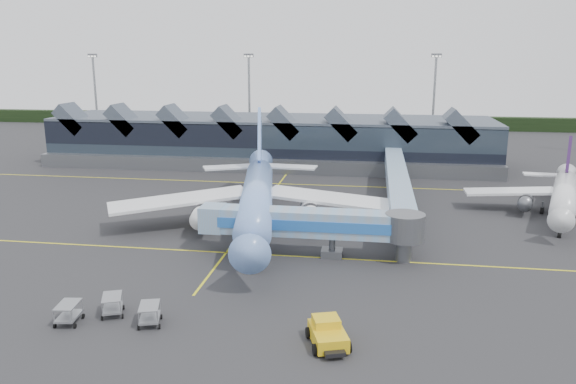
# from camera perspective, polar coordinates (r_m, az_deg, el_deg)

# --- Properties ---
(ground) EXTENTS (260.00, 260.00, 0.00)m
(ground) POSITION_cam_1_polar(r_m,az_deg,el_deg) (72.01, -4.65, -4.03)
(ground) COLOR #262628
(ground) RESTS_ON ground
(taxi_stripes) EXTENTS (120.00, 60.00, 0.01)m
(taxi_stripes) POSITION_cam_1_polar(r_m,az_deg,el_deg) (81.36, -3.03, -1.92)
(taxi_stripes) COLOR yellow
(taxi_stripes) RESTS_ON ground
(tree_line_far) EXTENTS (260.00, 4.00, 4.00)m
(tree_line_far) POSITION_cam_1_polar(r_m,az_deg,el_deg) (178.55, 3.53, 7.23)
(tree_line_far) COLOR black
(tree_line_far) RESTS_ON ground
(terminal) EXTENTS (90.00, 22.25, 12.52)m
(terminal) POSITION_cam_1_polar(r_m,az_deg,el_deg) (117.25, -1.78, 5.32)
(terminal) COLOR black
(terminal) RESTS_ON ground
(light_masts) EXTENTS (132.40, 42.56, 22.45)m
(light_masts) POSITION_cam_1_polar(r_m,az_deg,el_deg) (129.94, 11.01, 9.27)
(light_masts) COLOR gray
(light_masts) RESTS_ON ground
(main_airliner) EXTENTS (38.58, 44.90, 14.47)m
(main_airliner) POSITION_cam_1_polar(r_m,az_deg,el_deg) (73.42, -3.16, -0.21)
(main_airliner) COLOR #77A5F2
(main_airliner) RESTS_ON ground
(regional_jet) EXTENTS (25.92, 29.03, 10.19)m
(regional_jet) POSITION_cam_1_polar(r_m,az_deg,el_deg) (87.15, 26.26, -0.09)
(regional_jet) COLOR white
(regional_jet) RESTS_ON ground
(jet_bridge) EXTENTS (24.89, 4.29, 5.43)m
(jet_bridge) POSITION_cam_1_polar(r_m,az_deg,el_deg) (62.11, 3.54, -3.32)
(jet_bridge) COLOR #7EAAD2
(jet_bridge) RESTS_ON ground
(fuel_truck) EXTENTS (4.95, 8.79, 2.98)m
(fuel_truck) POSITION_cam_1_polar(r_m,az_deg,el_deg) (78.20, -8.09, -1.42)
(fuel_truck) COLOR black
(fuel_truck) RESTS_ON ground
(pushback_tug) EXTENTS (3.85, 4.96, 2.00)m
(pushback_tug) POSITION_cam_1_polar(r_m,az_deg,el_deg) (44.79, 4.07, -14.19)
(pushback_tug) COLOR yellow
(pushback_tug) RESTS_ON ground
(baggage_carts) EXTENTS (8.85, 4.80, 1.73)m
(baggage_carts) POSITION_cam_1_polar(r_m,az_deg,el_deg) (50.55, -17.60, -11.35)
(baggage_carts) COLOR gray
(baggage_carts) RESTS_ON ground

